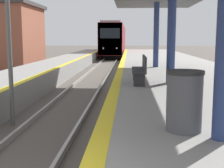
{
  "coord_description": "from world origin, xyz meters",
  "views": [
    {
      "loc": [
        2.08,
        -2.56,
        2.42
      ],
      "look_at": [
        0.86,
        19.45,
        -0.83
      ],
      "focal_mm": 50.0,
      "sensor_mm": 36.0,
      "label": 1
    }
  ],
  "objects": [
    {
      "name": "trash_bin",
      "position": [
        2.98,
        2.45,
        1.42
      ],
      "size": [
        0.61,
        0.61,
        0.99
      ],
      "color": "#4C4C51",
      "rests_on": "platform_right"
    },
    {
      "name": "train",
      "position": [
        0.0,
        42.44,
        2.2
      ],
      "size": [
        2.64,
        23.21,
        4.33
      ],
      "color": "black",
      "rests_on": "ground"
    },
    {
      "name": "bench",
      "position": [
        2.46,
        7.88,
        1.41
      ],
      "size": [
        0.44,
        1.87,
        0.92
      ],
      "color": "#28282D",
      "rests_on": "platform_right"
    }
  ]
}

